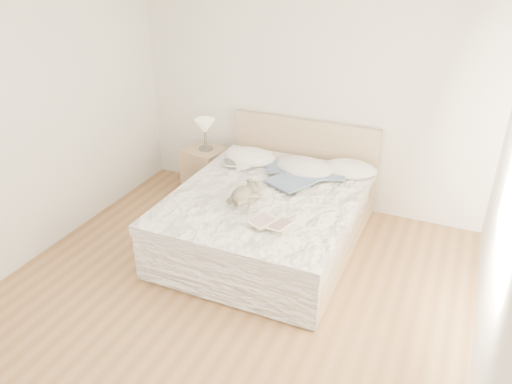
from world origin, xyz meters
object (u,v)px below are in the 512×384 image
(table_lamp, at_px, (205,128))
(photo_book, at_px, (236,165))
(bed, at_px, (270,215))
(nightstand, at_px, (205,171))
(childrens_book, at_px, (272,223))
(teddy_bear, at_px, (242,200))

(table_lamp, distance_m, photo_book, 0.74)
(bed, xyz_separation_m, photo_book, (-0.54, 0.34, 0.32))
(nightstand, bearing_deg, childrens_book, -43.72)
(teddy_bear, bearing_deg, photo_book, 132.66)
(table_lamp, bearing_deg, teddy_bear, -48.47)
(bed, relative_size, table_lamp, 5.79)
(table_lamp, height_order, teddy_bear, table_lamp)
(bed, height_order, photo_book, bed)
(bed, bearing_deg, teddy_bear, -106.35)
(photo_book, height_order, teddy_bear, teddy_bear)
(bed, relative_size, childrens_book, 6.23)
(photo_book, height_order, childrens_book, same)
(bed, bearing_deg, childrens_book, -66.61)
(bed, bearing_deg, photo_book, 147.86)
(table_lamp, xyz_separation_m, teddy_bear, (1.00, -1.13, -0.18))
(nightstand, height_order, childrens_book, childrens_book)
(nightstand, relative_size, teddy_bear, 1.77)
(nightstand, xyz_separation_m, childrens_book, (1.42, -1.36, 0.35))
(nightstand, xyz_separation_m, table_lamp, (0.03, 0.01, 0.55))
(bed, distance_m, photo_book, 0.71)
(table_lamp, xyz_separation_m, childrens_book, (1.40, -1.37, -0.20))
(photo_book, bearing_deg, nightstand, 111.23)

